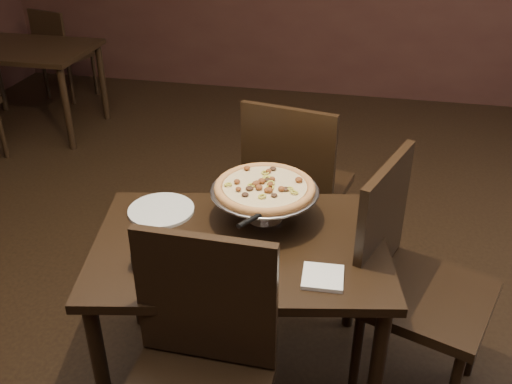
# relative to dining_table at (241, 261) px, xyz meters

# --- Properties ---
(room) EXTENTS (6.04, 7.04, 2.84)m
(room) POSITION_rel_dining_table_xyz_m (-0.02, 0.08, 0.81)
(room) COLOR black
(room) RESTS_ON ground
(dining_table) EXTENTS (1.22, 0.93, 0.68)m
(dining_table) POSITION_rel_dining_table_xyz_m (0.00, 0.00, 0.00)
(dining_table) COLOR black
(dining_table) RESTS_ON ground
(background_table) EXTENTS (1.09, 0.73, 0.68)m
(background_table) POSITION_rel_dining_table_xyz_m (-2.29, 2.23, -0.00)
(background_table) COLOR black
(background_table) RESTS_ON ground
(pizza_stand) EXTENTS (0.42, 0.42, 0.17)m
(pizza_stand) POSITION_rel_dining_table_xyz_m (0.06, 0.18, 0.23)
(pizza_stand) COLOR silver
(pizza_stand) RESTS_ON dining_table
(parmesan_shaker) EXTENTS (0.05, 0.05, 0.09)m
(parmesan_shaker) POSITION_rel_dining_table_xyz_m (-0.24, -0.19, 0.14)
(parmesan_shaker) COLOR beige
(parmesan_shaker) RESTS_ON dining_table
(pepper_flake_shaker) EXTENTS (0.07, 0.07, 0.12)m
(pepper_flake_shaker) POSITION_rel_dining_table_xyz_m (-0.19, -0.15, 0.15)
(pepper_flake_shaker) COLOR maroon
(pepper_flake_shaker) RESTS_ON dining_table
(packet_caddy) EXTENTS (0.09, 0.09, 0.07)m
(packet_caddy) POSITION_rel_dining_table_xyz_m (-0.30, -0.21, 0.12)
(packet_caddy) COLOR black
(packet_caddy) RESTS_ON dining_table
(napkin_stack) EXTENTS (0.15, 0.15, 0.01)m
(napkin_stack) POSITION_rel_dining_table_xyz_m (0.33, -0.15, 0.10)
(napkin_stack) COLOR white
(napkin_stack) RESTS_ON dining_table
(plate_left) EXTENTS (0.27, 0.27, 0.01)m
(plate_left) POSITION_rel_dining_table_xyz_m (-0.36, 0.14, 0.10)
(plate_left) COLOR silver
(plate_left) RESTS_ON dining_table
(plate_near) EXTENTS (0.26, 0.26, 0.01)m
(plate_near) POSITION_rel_dining_table_xyz_m (0.05, -0.28, 0.10)
(plate_near) COLOR silver
(plate_near) RESTS_ON dining_table
(serving_spatula) EXTENTS (0.16, 0.16, 0.02)m
(serving_spatula) POSITION_rel_dining_table_xyz_m (0.05, -0.05, 0.23)
(serving_spatula) COLOR silver
(serving_spatula) RESTS_ON pizza_stand
(chair_far) EXTENTS (0.54, 0.54, 0.98)m
(chair_far) POSITION_rel_dining_table_xyz_m (0.10, 0.77, -0.06)
(chair_far) COLOR black
(chair_far) RESTS_ON ground
(chair_near) EXTENTS (0.46, 0.46, 0.97)m
(chair_near) POSITION_rel_dining_table_xyz_m (-0.02, -0.52, -0.06)
(chair_near) COLOR black
(chair_near) RESTS_ON ground
(chair_side) EXTENTS (0.59, 0.59, 0.99)m
(chair_side) POSITION_rel_dining_table_xyz_m (0.64, 0.11, -0.05)
(chair_side) COLOR black
(chair_side) RESTS_ON ground
(bg_chair_far) EXTENTS (0.47, 0.47, 0.82)m
(bg_chair_far) POSITION_rel_dining_table_xyz_m (-2.37, 2.93, -0.14)
(bg_chair_far) COLOR black
(bg_chair_far) RESTS_ON ground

